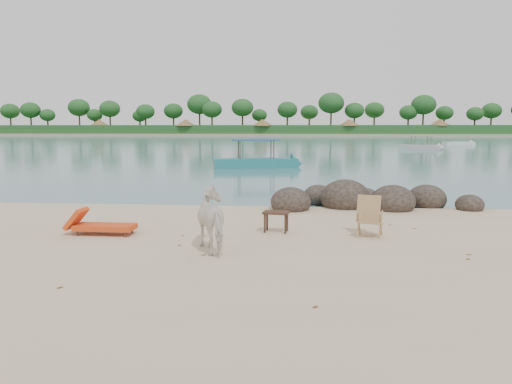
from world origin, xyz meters
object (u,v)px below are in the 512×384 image
boat_near (256,144)px  lounge_chair (105,225)px  cow (216,221)px  boulders (363,200)px  deck_chair (370,218)px  side_table (276,223)px

boat_near → lounge_chair: bearing=-107.2°
cow → boat_near: (-1.09, 21.79, 0.82)m
boulders → deck_chair: bearing=-95.2°
side_table → boulders: bearing=64.9°
cow → boat_near: boat_near is taller
lounge_chair → deck_chair: (6.10, 0.29, 0.20)m
boulders → lounge_chair: 8.00m
cow → boat_near: size_ratio=0.25×
lounge_chair → deck_chair: deck_chair is taller
boulders → side_table: boulders is taller
boulders → deck_chair: (-0.40, -4.37, 0.23)m
lounge_chair → deck_chair: size_ratio=1.88×
lounge_chair → boat_near: size_ratio=0.29×
lounge_chair → deck_chair: bearing=3.9°
deck_chair → boat_near: size_ratio=0.15×
cow → side_table: size_ratio=2.47×
side_table → lounge_chair: size_ratio=0.35×
cow → deck_chair: bearing=177.8°
boulders → deck_chair: deck_chair is taller
cow → lounge_chair: cow is taller
side_table → boat_near: size_ratio=0.10×
side_table → deck_chair: deck_chair is taller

